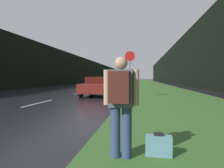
{
  "coord_description": "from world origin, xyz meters",
  "views": [
    {
      "loc": [
        5.17,
        -0.63,
        1.28
      ],
      "look_at": [
        2.95,
        14.49,
        0.82
      ],
      "focal_mm": 32.0,
      "sensor_mm": 36.0,
      "label": 1
    }
  ],
  "objects": [
    {
      "name": "treeline_far_side",
      "position": [
        -10.12,
        50.0,
        3.18
      ],
      "size": [
        2.0,
        140.0,
        6.35
      ],
      "primitive_type": "cube",
      "color": "black",
      "rests_on": "ground_plane"
    },
    {
      "name": "car_passing_near",
      "position": [
        2.06,
        13.52,
        0.69
      ],
      "size": [
        1.92,
        4.27,
        1.37
      ],
      "rotation": [
        0.0,
        0.0,
        3.14
      ],
      "color": "maroon",
      "rests_on": "ground_plane"
    },
    {
      "name": "suitcase",
      "position": [
        5.45,
        2.62,
        0.18
      ],
      "size": [
        0.43,
        0.16,
        0.4
      ],
      "rotation": [
        0.0,
        0.0,
        -0.04
      ],
      "color": "#6093A8",
      "rests_on": "ground_plane"
    },
    {
      "name": "grass_verge",
      "position": [
        7.12,
        40.0,
        0.01
      ],
      "size": [
        6.0,
        240.0,
        0.02
      ],
      "primitive_type": "cube",
      "color": "#386028",
      "rests_on": "ground_plane"
    },
    {
      "name": "lane_stripe_d",
      "position": [
        0.0,
        22.83,
        0.0
      ],
      "size": [
        0.12,
        3.0,
        0.01
      ],
      "primitive_type": "cube",
      "color": "silver",
      "rests_on": "ground_plane"
    },
    {
      "name": "lane_stripe_f",
      "position": [
        0.0,
        36.83,
        0.0
      ],
      "size": [
        0.12,
        3.0,
        0.01
      ],
      "primitive_type": "cube",
      "color": "silver",
      "rests_on": "ground_plane"
    },
    {
      "name": "lane_stripe_b",
      "position": [
        0.0,
        8.83,
        0.0
      ],
      "size": [
        0.12,
        3.0,
        0.01
      ],
      "primitive_type": "cube",
      "color": "silver",
      "rests_on": "ground_plane"
    },
    {
      "name": "hitchhiker_with_backpack",
      "position": [
        4.86,
        2.45,
        0.93
      ],
      "size": [
        0.56,
        0.41,
        1.61
      ],
      "rotation": [
        0.0,
        0.0,
        -0.04
      ],
      "color": "navy",
      "rests_on": "ground_plane"
    },
    {
      "name": "treeline_near_side",
      "position": [
        13.12,
        50.0,
        4.27
      ],
      "size": [
        2.0,
        140.0,
        8.54
      ],
      "primitive_type": "cube",
      "color": "black",
      "rests_on": "ground_plane"
    },
    {
      "name": "lane_stripe_c",
      "position": [
        0.0,
        15.83,
        0.0
      ],
      "size": [
        0.12,
        3.0,
        0.01
      ],
      "primitive_type": "cube",
      "color": "silver",
      "rests_on": "ground_plane"
    },
    {
      "name": "stop_sign",
      "position": [
        4.45,
        12.08,
        1.78
      ],
      "size": [
        0.63,
        0.07,
        2.98
      ],
      "color": "slate",
      "rests_on": "ground_plane"
    },
    {
      "name": "delivery_truck",
      "position": [
        -2.06,
        95.47,
        1.79
      ],
      "size": [
        2.44,
        7.49,
        3.41
      ],
      "color": "#6E684F",
      "rests_on": "ground_plane"
    },
    {
      "name": "lane_stripe_e",
      "position": [
        0.0,
        29.83,
        0.0
      ],
      "size": [
        0.12,
        3.0,
        0.01
      ],
      "primitive_type": "cube",
      "color": "silver",
      "rests_on": "ground_plane"
    }
  ]
}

